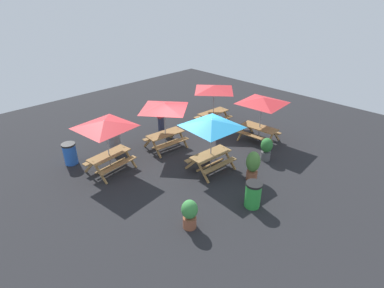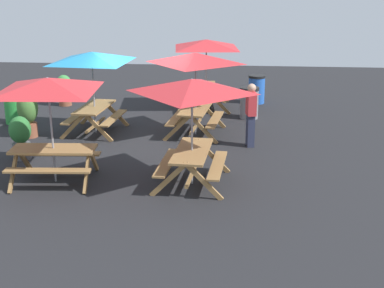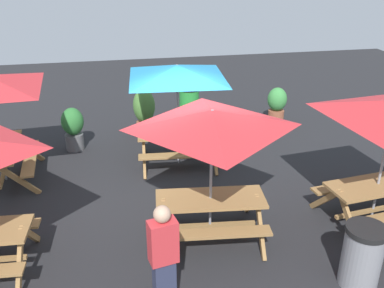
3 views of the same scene
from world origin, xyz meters
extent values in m
plane|color=#232326|center=(0.00, 0.00, 0.00)|extent=(24.00, 24.00, 0.00)
cube|color=olive|center=(3.46, 1.64, 0.74)|extent=(1.84, 0.82, 0.05)
cube|color=olive|center=(3.42, 1.09, 0.45)|extent=(1.81, 0.38, 0.04)
cube|color=olive|center=(3.49, 2.19, 0.45)|extent=(1.81, 0.38, 0.04)
cube|color=olive|center=(2.66, 1.33, 0.37)|extent=(0.11, 0.80, 0.81)
cube|color=olive|center=(2.70, 2.06, 0.37)|extent=(0.11, 0.80, 0.81)
cube|color=olive|center=(4.21, 1.23, 0.37)|extent=(0.11, 0.80, 0.81)
cube|color=olive|center=(4.26, 1.96, 0.37)|extent=(0.11, 0.80, 0.81)
cube|color=olive|center=(3.46, 1.64, 0.22)|extent=(1.56, 0.17, 0.06)
cylinder|color=gray|center=(3.46, 1.64, 1.15)|extent=(0.04, 0.04, 2.30)
pyramid|color=red|center=(3.46, 1.64, 2.16)|extent=(2.13, 2.13, 0.28)
cube|color=olive|center=(-0.18, -1.44, 0.74)|extent=(1.85, 0.84, 0.05)
cube|color=olive|center=(-0.22, -1.99, 0.45)|extent=(1.81, 0.40, 0.04)
cube|color=olive|center=(-0.13, -0.90, 0.45)|extent=(1.81, 0.40, 0.04)
cube|color=olive|center=(-0.98, -1.75, 0.37)|extent=(0.12, 0.80, 0.81)
cube|color=olive|center=(-0.93, -1.02, 0.37)|extent=(0.12, 0.80, 0.81)
cube|color=olive|center=(0.57, -1.87, 0.37)|extent=(0.12, 0.80, 0.81)
cube|color=olive|center=(0.63, -1.14, 0.37)|extent=(0.12, 0.80, 0.81)
cube|color=olive|center=(-0.18, -1.44, 0.22)|extent=(1.56, 0.19, 0.06)
cylinder|color=gray|center=(-0.18, -1.44, 1.15)|extent=(0.04, 0.04, 2.30)
pyramid|color=#268CC6|center=(-0.18, -1.44, 2.16)|extent=(2.82, 2.82, 0.28)
cube|color=olive|center=(3.58, -1.35, 0.74)|extent=(0.83, 1.85, 0.05)
cube|color=olive|center=(4.13, -1.31, 0.45)|extent=(0.39, 1.81, 0.04)
cube|color=olive|center=(3.04, -1.39, 0.45)|extent=(0.39, 1.81, 0.04)
cube|color=olive|center=(4.00, -2.11, 0.37)|extent=(0.80, 0.12, 0.81)
cube|color=olive|center=(3.28, -2.16, 0.37)|extent=(0.80, 0.12, 0.81)
cube|color=olive|center=(3.89, -0.55, 0.37)|extent=(0.80, 0.12, 0.81)
cube|color=olive|center=(3.16, -0.60, 0.37)|extent=(0.80, 0.12, 0.81)
cube|color=olive|center=(3.58, -1.35, 0.22)|extent=(0.18, 1.56, 0.06)
cylinder|color=gray|center=(3.58, -1.35, 1.15)|extent=(0.04, 0.04, 2.30)
pyramid|color=red|center=(3.58, -1.35, 2.16)|extent=(2.82, 2.82, 0.28)
cube|color=olive|center=(-0.25, 1.42, 0.74)|extent=(1.86, 0.88, 0.05)
cube|color=olive|center=(-0.31, 0.87, 0.45)|extent=(1.82, 0.45, 0.04)
cube|color=olive|center=(-0.20, 1.96, 0.45)|extent=(1.82, 0.45, 0.04)
cube|color=olive|center=(-1.07, 1.13, 0.37)|extent=(0.14, 0.80, 0.81)
cube|color=olive|center=(-0.99, 1.86, 0.37)|extent=(0.14, 0.80, 0.81)
cube|color=olive|center=(0.48, 0.97, 0.37)|extent=(0.14, 0.80, 0.81)
cube|color=olive|center=(0.56, 1.70, 0.37)|extent=(0.14, 0.80, 0.81)
cube|color=olive|center=(-0.25, 1.42, 0.22)|extent=(1.56, 0.23, 0.06)
cylinder|color=gray|center=(-0.25, 1.42, 1.15)|extent=(0.04, 0.04, 2.30)
pyramid|color=red|center=(-0.25, 1.42, 2.16)|extent=(2.20, 2.20, 0.28)
cube|color=olive|center=(-3.24, 1.52, 0.74)|extent=(1.87, 0.91, 0.05)
cube|color=olive|center=(-3.18, 0.98, 0.45)|extent=(1.82, 0.47, 0.04)
cube|color=olive|center=(-3.31, 2.07, 0.45)|extent=(1.82, 0.47, 0.04)
cube|color=olive|center=(-3.98, 1.07, 0.37)|extent=(0.15, 0.80, 0.81)
cube|color=olive|center=(-4.06, 1.79, 0.37)|extent=(0.15, 0.80, 0.81)
cube|color=olive|center=(-2.43, 1.25, 0.37)|extent=(0.15, 0.80, 0.81)
cube|color=olive|center=(-2.51, 1.98, 0.37)|extent=(0.15, 0.80, 0.81)
cube|color=olive|center=(-3.24, 1.52, 0.22)|extent=(1.56, 0.25, 0.06)
cylinder|color=gray|center=(-3.24, 1.52, 1.15)|extent=(0.04, 0.04, 2.30)
pyramid|color=red|center=(-3.24, 1.52, 2.16)|extent=(2.81, 2.81, 0.28)
cylinder|color=gray|center=(-2.13, 2.95, 0.45)|extent=(0.56, 0.56, 0.90)
cylinder|color=black|center=(-2.13, 2.95, 0.94)|extent=(0.59, 0.59, 0.08)
cylinder|color=green|center=(-0.94, -4.14, 0.45)|extent=(0.56, 0.56, 0.90)
cylinder|color=black|center=(-0.94, -4.14, 0.94)|extent=(0.59, 0.59, 0.08)
cylinder|color=blue|center=(-4.20, 3.23, 0.45)|extent=(0.56, 0.56, 0.90)
cylinder|color=black|center=(-4.20, 3.23, 0.94)|extent=(0.59, 0.59, 0.08)
cylinder|color=#935138|center=(0.43, -3.15, 0.20)|extent=(0.44, 0.44, 0.40)
ellipsoid|color=#4C7F38|center=(0.43, -3.15, 0.84)|extent=(0.56, 0.56, 0.88)
cylinder|color=#59595B|center=(2.20, -2.66, 0.20)|extent=(0.44, 0.44, 0.40)
ellipsoid|color=#2D7233|center=(2.20, -2.66, 0.73)|extent=(0.53, 0.53, 0.67)
cylinder|color=#935138|center=(-3.27, -3.33, 0.20)|extent=(0.44, 0.44, 0.40)
ellipsoid|color=#3D8C42|center=(-3.27, -3.33, 0.73)|extent=(0.53, 0.53, 0.65)
cube|color=#2D334C|center=(0.72, 2.93, 0.42)|extent=(0.31, 0.23, 0.85)
cube|color=red|center=(0.72, 2.93, 1.15)|extent=(0.40, 0.29, 0.60)
sphere|color=tan|center=(0.72, 2.93, 1.56)|extent=(0.22, 0.22, 0.22)
camera|label=1|loc=(-8.45, -8.65, 6.95)|focal=28.00mm
camera|label=2|loc=(14.20, 2.58, 4.38)|focal=50.00mm
camera|label=3|loc=(1.20, 7.30, 4.48)|focal=40.00mm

